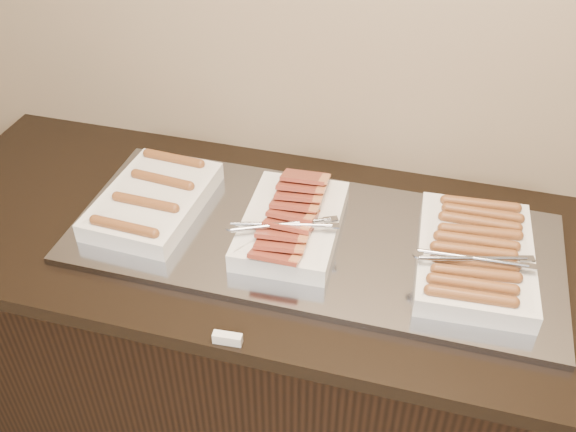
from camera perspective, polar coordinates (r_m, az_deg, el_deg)
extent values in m
cube|color=black|center=(1.95, 1.02, -12.62)|extent=(2.00, 0.70, 0.86)
cube|color=black|center=(1.62, 1.19, -2.68)|extent=(2.06, 0.76, 0.04)
cube|color=gray|center=(1.60, 2.23, -2.06)|extent=(1.20, 0.50, 0.02)
cube|color=white|center=(1.70, -11.86, 1.37)|extent=(0.26, 0.37, 0.05)
cylinder|color=brown|center=(1.58, -14.37, -0.91)|extent=(0.16, 0.03, 0.03)
cylinder|color=brown|center=(1.64, -12.56, 1.20)|extent=(0.16, 0.03, 0.03)
cylinder|color=brown|center=(1.71, -11.11, 3.18)|extent=(0.16, 0.04, 0.03)
cylinder|color=brown|center=(1.79, -10.13, 5.05)|extent=(0.16, 0.04, 0.03)
cube|color=white|center=(1.58, 0.34, -0.76)|extent=(0.25, 0.36, 0.05)
cube|color=brown|center=(1.47, -1.00, -3.36)|extent=(0.12, 0.09, 0.04)
cube|color=brown|center=(1.49, -0.61, -2.41)|extent=(0.13, 0.10, 0.04)
cube|color=brown|center=(1.51, -0.54, -1.44)|extent=(0.12, 0.10, 0.04)
cube|color=brown|center=(1.54, 0.19, -0.61)|extent=(0.12, 0.09, 0.04)
cube|color=brown|center=(1.56, 0.49, 0.26)|extent=(0.12, 0.09, 0.04)
cube|color=brown|center=(1.59, 0.64, 1.13)|extent=(0.12, 0.10, 0.04)
cube|color=brown|center=(1.61, 1.00, 1.93)|extent=(0.13, 0.10, 0.04)
cube|color=brown|center=(1.64, 1.14, 2.75)|extent=(0.12, 0.10, 0.04)
cube|color=brown|center=(1.66, 1.50, 3.50)|extent=(0.12, 0.09, 0.04)
cube|color=white|center=(1.56, 16.26, -3.48)|extent=(0.28, 0.40, 0.05)
cylinder|color=brown|center=(1.41, 15.97, -6.86)|extent=(0.17, 0.04, 0.03)
cylinder|color=brown|center=(1.44, 16.09, -5.85)|extent=(0.17, 0.04, 0.03)
cylinder|color=brown|center=(1.47, 16.39, -4.90)|extent=(0.18, 0.04, 0.03)
cylinder|color=brown|center=(1.50, 16.28, -3.93)|extent=(0.18, 0.04, 0.03)
cylinder|color=brown|center=(1.52, 16.19, -3.00)|extent=(0.18, 0.04, 0.03)
cylinder|color=brown|center=(1.55, 16.41, -2.15)|extent=(0.17, 0.03, 0.03)
cylinder|color=brown|center=(1.58, 16.71, -1.34)|extent=(0.18, 0.04, 0.03)
cylinder|color=brown|center=(1.61, 16.69, -0.51)|extent=(0.17, 0.03, 0.03)
cylinder|color=brown|center=(1.64, 16.91, 0.24)|extent=(0.17, 0.03, 0.03)
cylinder|color=brown|center=(1.67, 16.75, 1.04)|extent=(0.18, 0.04, 0.03)
cube|color=white|center=(1.37, -5.40, -10.79)|extent=(0.06, 0.02, 0.02)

